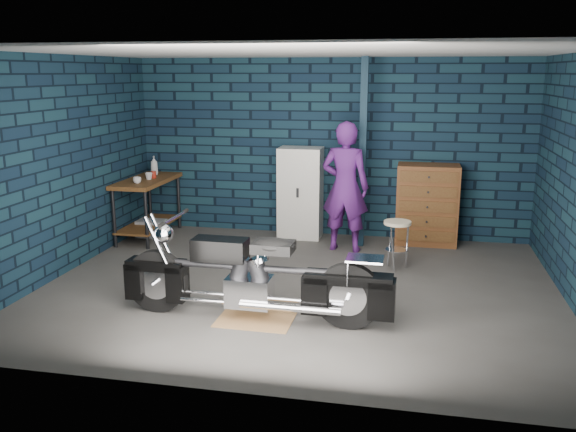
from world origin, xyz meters
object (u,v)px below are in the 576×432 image
shop_stool (397,245)px  person (345,187)px  locker (300,193)px  motorcycle (255,271)px  workbench (148,208)px  tool_chest (427,205)px  storage_bin (152,228)px

shop_stool → person: bearing=136.3°
locker → motorcycle: bearing=-87.5°
workbench → shop_stool: size_ratio=2.20×
tool_chest → locker: bearing=180.0°
locker → shop_stool: size_ratio=2.18×
storage_bin → locker: locker is taller
motorcycle → shop_stool: bearing=56.5°
storage_bin → tool_chest: bearing=6.1°
storage_bin → locker: (2.26, 0.44, 0.56)m
workbench → motorcycle: motorcycle is taller
storage_bin → locker: size_ratio=0.30×
workbench → motorcycle: 3.70m
workbench → storage_bin: workbench is taller
workbench → tool_chest: tool_chest is taller
storage_bin → tool_chest: size_ratio=0.35×
person → tool_chest: bearing=-146.9°
motorcycle → storage_bin: size_ratio=5.78×
workbench → person: person is taller
storage_bin → shop_stool: shop_stool is taller
motorcycle → shop_stool: 2.41m
storage_bin → shop_stool: 3.86m
tool_chest → shop_stool: size_ratio=1.86×
tool_chest → shop_stool: 1.38m
storage_bin → person: bearing=-2.4°
motorcycle → storage_bin: 3.74m
motorcycle → shop_stool: motorcycle is taller
workbench → shop_stool: workbench is taller
person → shop_stool: (0.76, -0.73, -0.60)m
motorcycle → workbench: bearing=131.9°
storage_bin → locker: 2.37m
locker → tool_chest: locker is taller
locker → tool_chest: size_ratio=1.17×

